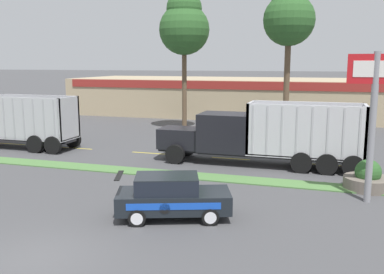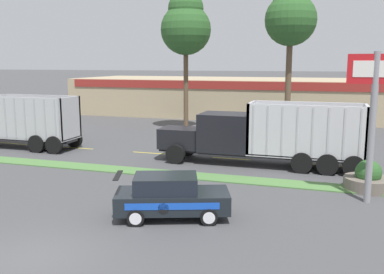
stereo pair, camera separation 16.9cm
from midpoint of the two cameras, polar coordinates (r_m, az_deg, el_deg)
name	(u,v)px [view 2 (the right image)]	position (r m, az deg, el deg)	size (l,w,h in m)	color
ground_plane	(32,258)	(14.14, -20.18, -14.92)	(600.00, 600.00, 0.00)	#474749
grass_verge	(161,173)	(22.71, -3.90, -4.83)	(120.00, 1.35, 0.06)	#517F42
centre_line_2	(13,144)	(33.61, -22.62, -0.81)	(2.40, 0.14, 0.01)	yellow
centre_line_3	(78,148)	(30.42, -14.83, -1.43)	(2.40, 0.14, 0.01)	yellow
centre_line_4	(150,153)	(27.91, -5.44, -2.13)	(2.40, 0.14, 0.01)	yellow
centre_line_5	(231,159)	(26.30, 5.46, -2.88)	(2.40, 0.14, 0.01)	yellow
centre_line_6	(323,165)	(25.74, 17.31, -3.57)	(2.40, 0.14, 0.01)	yellow
dump_truck_lead	(246,137)	(24.68, 7.41, -0.02)	(11.62, 2.59, 3.61)	black
rally_car	(171,196)	(16.21, -2.58, -7.88)	(4.57, 3.06, 1.68)	black
store_sign_post	(374,101)	(18.84, 23.35, 4.46)	(2.21, 0.28, 6.24)	gray
stone_planter	(368,179)	(21.44, 22.62, -5.22)	(2.16, 2.16, 1.40)	#6B6056
store_building_backdrop	(247,97)	(48.51, 7.43, 5.33)	(38.36, 12.10, 4.04)	tan
tree_behind_left	(186,25)	(37.13, -0.70, 14.72)	(4.26, 4.26, 11.75)	brown
tree_behind_centre	(291,16)	(35.66, 13.17, 15.46)	(4.07, 4.07, 12.16)	brown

